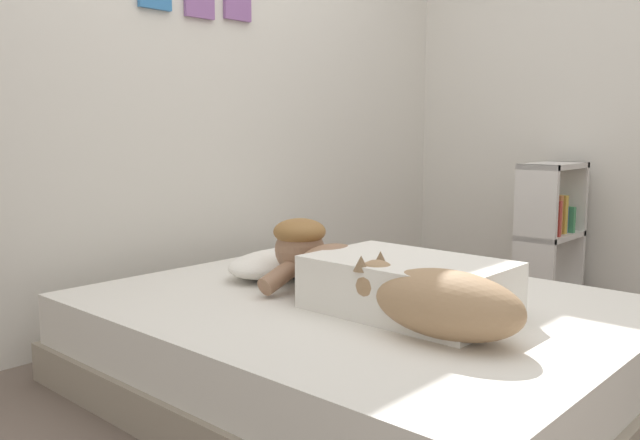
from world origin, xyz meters
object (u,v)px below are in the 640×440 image
bed (360,344)px  pillow (282,263)px  dog (437,301)px  person_lying (375,275)px  cell_phone (351,293)px  bookshelf (550,227)px  coffee_cup (302,262)px

bed → pillow: size_ratio=3.67×
pillow → dog: (-0.25, -0.91, 0.05)m
person_lying → dog: (-0.15, -0.34, -0.00)m
person_lying → cell_phone: person_lying is taller
pillow → dog: size_ratio=0.90×
bookshelf → pillow: bearing=166.9°
bed → bookshelf: bookshelf is taller
pillow → bookshelf: size_ratio=0.69×
bed → bookshelf: (1.81, 0.08, 0.23)m
cell_phone → bookshelf: (1.78, 0.00, 0.05)m
bed → pillow: 0.54m
person_lying → bed: bearing=72.0°
pillow → cell_phone: (-0.04, -0.41, -0.05)m
bed → coffee_cup: coffee_cup is taller
dog → bookshelf: bookshelf is taller
person_lying → dog: bearing=-113.2°
person_lying → bookshelf: 1.85m
bed → pillow: bearing=80.6°
pillow → person_lying: size_ratio=0.57×
coffee_cup → bookshelf: (1.61, -0.40, 0.02)m
pillow → coffee_cup: size_ratio=4.16×
pillow → cell_phone: bearing=-96.1°
coffee_cup → bookshelf: bookshelf is taller
bed → bookshelf: bearing=2.4°
pillow → bookshelf: (1.73, -0.40, 0.00)m
bookshelf → coffee_cup: bearing=165.9°
pillow → person_lying: person_lying is taller
bed → person_lying: bearing=-108.0°
person_lying → coffee_cup: (0.23, 0.57, -0.07)m
cell_phone → bookshelf: bookshelf is taller
person_lying → bookshelf: bookshelf is taller
bed → dog: bearing=-112.2°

